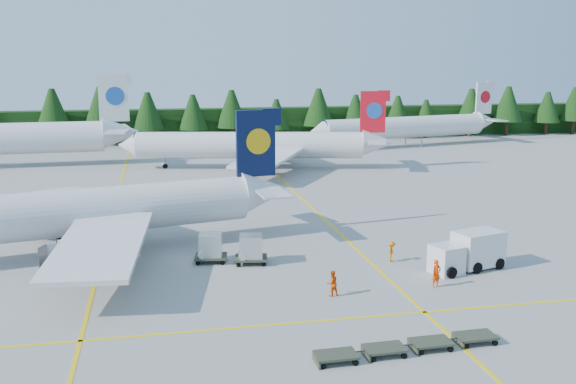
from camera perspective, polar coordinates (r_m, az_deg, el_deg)
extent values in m
plane|color=#9C9C97|center=(43.85, 1.57, -8.34)|extent=(320.00, 320.00, 0.00)
cube|color=yellow|center=(62.10, -15.50, -2.74)|extent=(0.25, 120.00, 0.01)
cube|color=yellow|center=(63.85, 2.70, -1.93)|extent=(0.25, 120.00, 0.01)
cube|color=yellow|center=(38.44, 3.66, -11.31)|extent=(80.00, 0.25, 0.01)
cube|color=black|center=(123.05, -7.25, 5.97)|extent=(220.00, 4.00, 6.00)
cylinder|color=silver|center=(52.52, -20.54, -1.92)|extent=(31.54, 10.31, 3.70)
cube|color=#061032|center=(55.26, -2.89, 4.33)|extent=(3.51, 1.06, 5.74)
cube|color=silver|center=(60.50, -18.38, -0.59)|extent=(11.79, 14.79, 1.05)
cylinder|color=slate|center=(58.21, -19.86, -2.47)|extent=(3.49, 2.57, 1.94)
cube|color=silver|center=(45.29, -16.32, -4.47)|extent=(6.91, 14.37, 1.05)
cylinder|color=slate|center=(47.86, -18.85, -5.38)|extent=(3.49, 2.57, 1.94)
cylinder|color=silver|center=(89.94, -3.42, 4.19)|extent=(31.53, 10.04, 3.70)
cone|color=silver|center=(92.55, -14.02, 4.07)|extent=(3.29, 4.15, 3.70)
cube|color=red|center=(90.04, 7.56, 7.07)|extent=(3.51, 1.03, 5.73)
cube|color=silver|center=(97.67, -1.51, 4.47)|extent=(7.02, 14.38, 1.05)
cylinder|color=slate|center=(95.45, -2.66, 3.51)|extent=(3.47, 2.54, 1.94)
cube|color=silver|center=(82.11, -1.81, 3.10)|extent=(11.70, 14.79, 1.05)
cylinder|color=slate|center=(84.86, -3.00, 2.48)|extent=(3.47, 2.54, 1.94)
cylinder|color=slate|center=(91.81, -10.87, 2.55)|extent=(0.22, 0.22, 1.57)
cube|color=silver|center=(97.71, -15.25, 8.11)|extent=(4.27, 0.56, 6.94)
cylinder|color=silver|center=(115.29, 10.37, 5.69)|extent=(31.91, 10.77, 3.75)
cone|color=silver|center=(106.41, 2.68, 5.38)|extent=(3.40, 4.24, 3.75)
cube|color=silver|center=(125.64, 17.02, 7.99)|extent=(3.55, 1.11, 5.81)
cylinder|color=slate|center=(109.15, 5.07, 4.11)|extent=(0.23, 0.23, 1.50)
cube|color=silver|center=(47.36, 13.90, -5.84)|extent=(2.40, 2.40, 2.05)
cube|color=black|center=(47.22, 13.93, -5.28)|extent=(2.09, 2.23, 0.88)
cube|color=silver|center=(49.15, 16.53, -4.81)|extent=(3.96, 3.00, 2.54)
cube|color=#373B2B|center=(33.45, 4.29, -14.23)|extent=(2.16, 1.37, 0.12)
cube|color=#373B2B|center=(34.42, 8.58, -13.56)|extent=(2.16, 1.37, 0.12)
cube|color=#373B2B|center=(35.56, 12.59, -12.86)|extent=(2.16, 1.37, 0.12)
cube|color=#373B2B|center=(36.85, 16.32, -12.16)|extent=(2.16, 1.37, 0.12)
cube|color=#373B2B|center=(49.00, -6.88, -5.71)|extent=(2.63, 2.18, 0.15)
cube|color=silver|center=(48.73, -6.90, -4.68)|extent=(1.90, 1.86, 1.68)
cube|color=#373B2B|center=(48.37, -3.30, -5.87)|extent=(2.63, 2.18, 0.15)
cube|color=silver|center=(48.10, -3.32, -4.83)|extent=(1.90, 1.86, 1.68)
imported|color=#FF3E05|center=(44.40, 13.05, -7.07)|extent=(0.80, 0.65, 1.92)
imported|color=#ED4604|center=(41.90, 3.94, -8.09)|extent=(0.97, 0.85, 1.70)
imported|color=#D56504|center=(49.25, 9.20, -5.26)|extent=(0.72, 0.79, 1.57)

